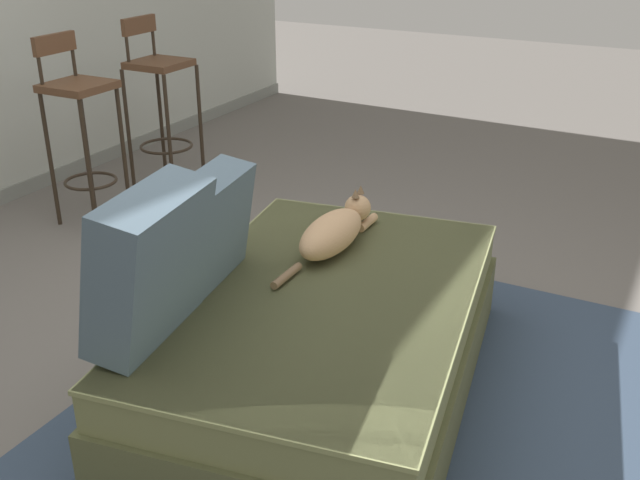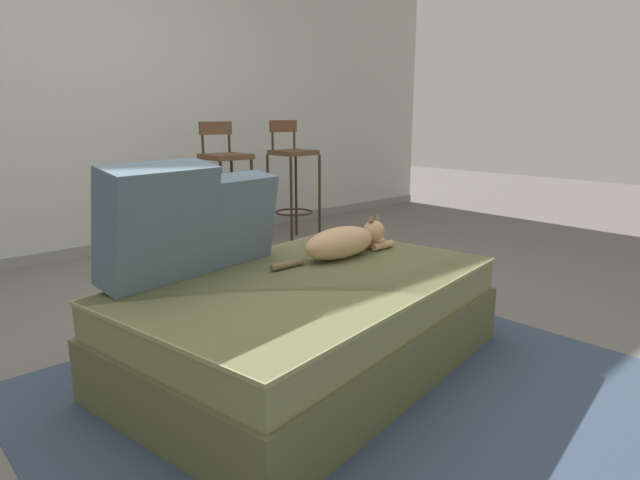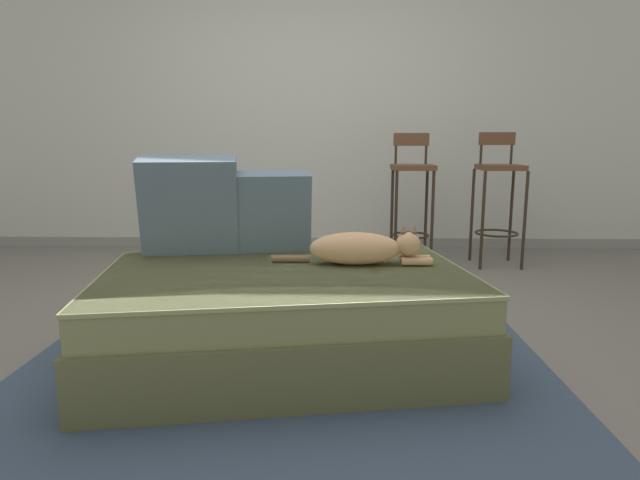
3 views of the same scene
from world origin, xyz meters
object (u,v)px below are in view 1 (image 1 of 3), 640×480
at_px(bar_stool_by_doorway, 160,92).
at_px(bar_stool_near_window, 80,115).
at_px(throw_pillow_corner, 150,265).
at_px(cat, 335,231).
at_px(couch, 325,341).
at_px(throw_pillow_middle, 210,227).

bearing_deg(bar_stool_by_doorway, bar_stool_near_window, 179.94).
height_order(throw_pillow_corner, cat, throw_pillow_corner).
xyz_separation_m(couch, throw_pillow_corner, (-0.50, 0.34, 0.45)).
bearing_deg(throw_pillow_middle, bar_stool_near_window, 58.48).
bearing_deg(bar_stool_near_window, cat, -105.21).
xyz_separation_m(throw_pillow_middle, bar_stool_near_window, (0.94, 1.53, -0.01)).
xyz_separation_m(cat, bar_stool_near_window, (0.49, 1.80, 0.13)).
bearing_deg(couch, bar_stool_near_window, 66.74).
height_order(couch, cat, cat).
bearing_deg(bar_stool_by_doorway, throw_pillow_middle, -136.55).
bearing_deg(bar_stool_by_doorway, couch, -127.93).
height_order(couch, bar_stool_near_window, bar_stool_near_window).
height_order(throw_pillow_middle, bar_stool_by_doorway, bar_stool_by_doorway).
distance_m(throw_pillow_corner, bar_stool_near_window, 2.08).
bearing_deg(throw_pillow_middle, cat, -31.14).
xyz_separation_m(couch, cat, (0.34, 0.14, 0.28)).
xyz_separation_m(throw_pillow_middle, cat, (0.45, -0.27, -0.13)).
relative_size(throw_pillow_corner, throw_pillow_middle, 1.19).
relative_size(cat, bar_stool_near_window, 0.71).
bearing_deg(throw_pillow_middle, couch, -75.45).
bearing_deg(bar_stool_by_doorway, throw_pillow_corner, -141.64).
xyz_separation_m(couch, throw_pillow_middle, (-0.11, 0.41, 0.41)).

